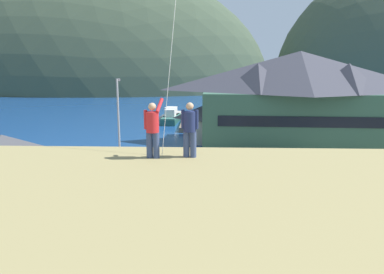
% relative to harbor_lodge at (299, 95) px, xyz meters
% --- Properties ---
extents(ground_plane, '(600.00, 600.00, 0.00)m').
position_rel_harbor_lodge_xyz_m(ground_plane, '(-12.71, -22.68, -5.55)').
color(ground_plane, '#66604C').
extents(parking_lot_pad, '(40.00, 20.00, 0.10)m').
position_rel_harbor_lodge_xyz_m(parking_lot_pad, '(-12.71, -17.68, -5.50)').
color(parking_lot_pad, gray).
rests_on(parking_lot_pad, ground).
extents(bay_water, '(360.00, 84.00, 0.03)m').
position_rel_harbor_lodge_xyz_m(bay_water, '(-12.71, 37.32, -5.54)').
color(bay_water, navy).
rests_on(bay_water, ground).
extents(far_hill_west_ridge, '(115.98, 70.72, 79.22)m').
position_rel_harbor_lodge_xyz_m(far_hill_west_ridge, '(-47.34, 87.63, -5.55)').
color(far_hill_west_ridge, '#3D4C38').
rests_on(far_hill_west_ridge, ground).
extents(harbor_lodge, '(22.71, 11.65, 10.40)m').
position_rel_harbor_lodge_xyz_m(harbor_lodge, '(0.00, 0.00, 0.00)').
color(harbor_lodge, '#38604C').
rests_on(harbor_lodge, ground).
extents(storage_shed_near_lot, '(8.39, 5.68, 4.64)m').
position_rel_harbor_lodge_xyz_m(storage_shed_near_lot, '(-23.62, -18.99, -3.14)').
color(storage_shed_near_lot, '#474C56').
rests_on(storage_shed_near_lot, ground).
extents(storage_shed_waterside, '(6.45, 5.82, 4.51)m').
position_rel_harbor_lodge_xyz_m(storage_shed_waterside, '(-10.00, 1.13, -3.21)').
color(storage_shed_waterside, beige).
rests_on(storage_shed_waterside, ground).
extents(wharf_dock, '(3.20, 14.98, 0.70)m').
position_rel_harbor_lodge_xyz_m(wharf_dock, '(-12.27, 13.47, -5.20)').
color(wharf_dock, '#70604C').
rests_on(wharf_dock, ground).
extents(moored_boat_wharfside, '(2.60, 6.90, 2.16)m').
position_rel_harbor_lodge_xyz_m(moored_boat_wharfside, '(-15.70, 14.37, -4.83)').
color(moored_boat_wharfside, '#23564C').
rests_on(moored_boat_wharfside, ground).
extents(moored_boat_outer_mooring, '(2.34, 5.82, 2.16)m').
position_rel_harbor_lodge_xyz_m(moored_boat_outer_mooring, '(-9.06, 15.62, -4.83)').
color(moored_boat_outer_mooring, silver).
rests_on(moored_boat_outer_mooring, ground).
extents(moored_boat_inner_slip, '(3.17, 7.63, 2.16)m').
position_rel_harbor_lodge_xyz_m(moored_boat_inner_slip, '(-15.82, 16.89, -4.83)').
color(moored_boat_inner_slip, '#A8A399').
rests_on(moored_boat_inner_slip, ground).
extents(parked_car_mid_row_near, '(4.36, 2.38, 1.82)m').
position_rel_harbor_lodge_xyz_m(parked_car_mid_row_near, '(-15.91, -22.04, -4.49)').
color(parked_car_mid_row_near, navy).
rests_on(parked_car_mid_row_near, parking_lot_pad).
extents(parked_car_lone_by_shed, '(4.31, 2.28, 1.82)m').
position_rel_harbor_lodge_xyz_m(parked_car_lone_by_shed, '(-10.47, -15.99, -4.49)').
color(parked_car_lone_by_shed, black).
rests_on(parked_car_lone_by_shed, parking_lot_pad).
extents(parked_car_front_row_red, '(4.34, 2.34, 1.82)m').
position_rel_harbor_lodge_xyz_m(parked_car_front_row_red, '(-15.83, -16.12, -4.49)').
color(parked_car_front_row_red, black).
rests_on(parked_car_front_row_red, parking_lot_pad).
extents(parked_car_mid_row_far, '(4.29, 2.22, 1.82)m').
position_rel_harbor_lodge_xyz_m(parked_car_mid_row_far, '(2.01, -17.28, -4.49)').
color(parked_car_mid_row_far, silver).
rests_on(parked_car_mid_row_far, parking_lot_pad).
extents(parked_car_back_row_right, '(4.30, 2.26, 1.82)m').
position_rel_harbor_lodge_xyz_m(parked_car_back_row_right, '(-4.46, -17.15, -4.49)').
color(parked_car_back_row_right, '#B28923').
rests_on(parked_car_back_row_right, parking_lot_pad).
extents(parked_car_front_row_end, '(4.28, 2.22, 1.82)m').
position_rel_harbor_lodge_xyz_m(parked_car_front_row_end, '(-1.34, -21.58, -4.49)').
color(parked_car_front_row_end, '#236633').
rests_on(parked_car_front_row_end, parking_lot_pad).
extents(parking_light_pole, '(0.24, 0.78, 7.83)m').
position_rel_harbor_lodge_xyz_m(parking_light_pole, '(-17.51, -12.13, -0.99)').
color(parking_light_pole, '#ADADB2').
rests_on(parking_light_pole, parking_lot_pad).
extents(person_kite_flyer, '(0.59, 0.62, 1.86)m').
position_rel_harbor_lodge_xyz_m(person_kite_flyer, '(-11.98, -31.08, 1.77)').
color(person_kite_flyer, '#384770').
rests_on(person_kite_flyer, grassy_hill_foreground).
extents(person_companion, '(0.54, 0.40, 1.74)m').
position_rel_harbor_lodge_xyz_m(person_companion, '(-10.83, -30.94, 1.75)').
color(person_companion, '#384770').
rests_on(person_companion, grassy_hill_foreground).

